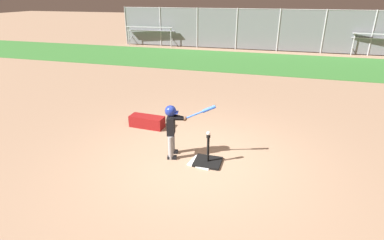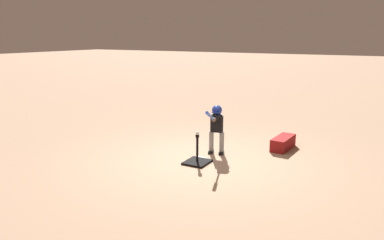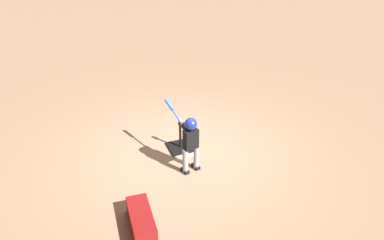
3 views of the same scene
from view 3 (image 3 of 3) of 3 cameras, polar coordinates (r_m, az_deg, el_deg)
name	(u,v)px [view 3 (image 3 of 3)]	position (r m, az deg, el deg)	size (l,w,h in m)	color
ground_plane	(183,153)	(7.30, -1.35, -5.05)	(90.00, 90.00, 0.00)	#93755B
home_plate	(183,150)	(7.36, -1.32, -4.66)	(0.44, 0.44, 0.02)	white
batting_tee	(180,146)	(7.41, -1.77, -3.92)	(0.51, 0.46, 0.59)	black
batter_child	(190,138)	(6.48, -0.36, -2.69)	(0.95, 0.38, 1.11)	gray
baseball	(180,121)	(7.12, -1.84, -0.10)	(0.07, 0.07, 0.07)	white
equipment_bag	(141,220)	(5.73, -7.74, -14.89)	(0.84, 0.32, 0.28)	maroon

